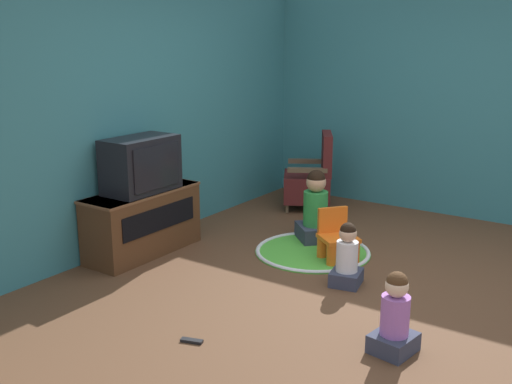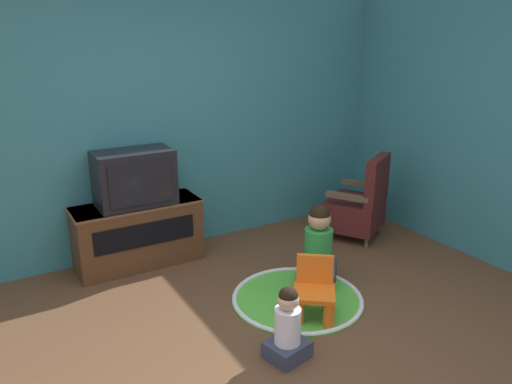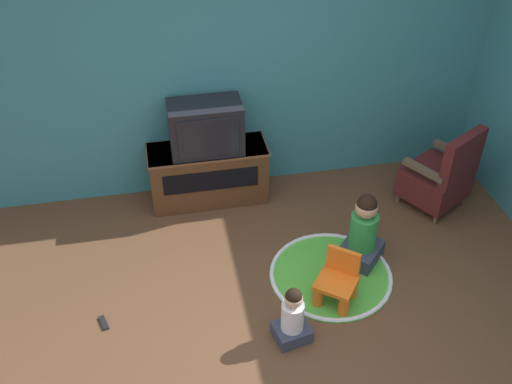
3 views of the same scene
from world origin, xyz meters
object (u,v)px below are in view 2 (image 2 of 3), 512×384
object	(u,v)px
yellow_kid_chair	(314,295)
child_watching_center	(288,328)
tv_cabinet	(138,233)
black_armchair	(359,206)
television	(135,178)
child_watching_right	(318,250)

from	to	relation	value
yellow_kid_chair	child_watching_center	world-z (taller)	child_watching_center
tv_cabinet	black_armchair	distance (m)	2.26
tv_cabinet	yellow_kid_chair	distance (m)	1.78
television	yellow_kid_chair	bearing A→B (deg)	-61.31
child_watching_right	yellow_kid_chair	bearing A→B (deg)	-176.68
yellow_kid_chair	child_watching_right	size ratio (longest dim) A/B	0.65
tv_cabinet	child_watching_right	xyz separation A→B (m)	(1.20, -1.15, -0.00)
tv_cabinet	child_watching_center	distance (m)	1.92
television	tv_cabinet	bearing A→B (deg)	90.00
tv_cabinet	child_watching_center	world-z (taller)	tv_cabinet
television	child_watching_right	world-z (taller)	television
tv_cabinet	child_watching_center	size ratio (longest dim) A/B	2.21
black_armchair	yellow_kid_chair	size ratio (longest dim) A/B	1.92
television	child_watching_center	world-z (taller)	television
yellow_kid_chair	child_watching_right	world-z (taller)	child_watching_right
television	yellow_kid_chair	xyz separation A→B (m)	(0.85, -1.55, -0.66)
tv_cabinet	yellow_kid_chair	world-z (taller)	tv_cabinet
television	child_watching_right	bearing A→B (deg)	-43.29
child_watching_center	yellow_kid_chair	bearing A→B (deg)	22.97
child_watching_right	child_watching_center	bearing A→B (deg)	175.74
yellow_kid_chair	child_watching_center	xyz separation A→B (m)	(-0.46, -0.32, 0.04)
television	child_watching_right	size ratio (longest dim) A/B	0.96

